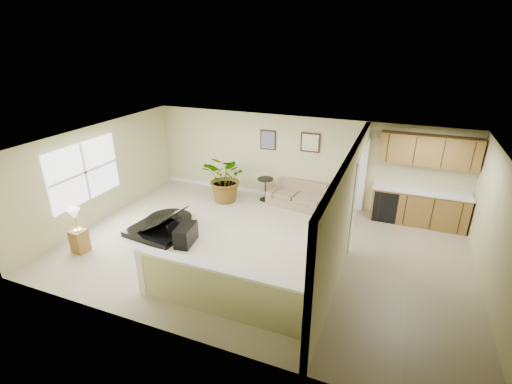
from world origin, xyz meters
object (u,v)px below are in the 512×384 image
at_px(piano, 160,211).
at_px(lamp_stand, 78,234).
at_px(small_plant, 341,213).
at_px(loveseat, 297,193).
at_px(accent_table, 265,186).
at_px(palm_plant, 227,179).
at_px(piano_bench, 186,235).

bearing_deg(piano, lamp_stand, -119.93).
bearing_deg(small_plant, piano, -152.25).
bearing_deg(loveseat, accent_table, -166.18).
bearing_deg(palm_plant, accent_table, 26.24).
xyz_separation_m(loveseat, lamp_stand, (-3.85, -4.32, 0.11)).
height_order(piano, loveseat, piano).
distance_m(loveseat, small_plant, 1.53).
height_order(piano, lamp_stand, piano).
bearing_deg(loveseat, piano, -124.79).
bearing_deg(small_plant, lamp_stand, -144.97).
bearing_deg(piano, accent_table, 63.82).
bearing_deg(piano_bench, palm_plant, 93.62).
height_order(palm_plant, lamp_stand, palm_plant).
bearing_deg(loveseat, lamp_stand, -122.38).
relative_size(accent_table, small_plant, 1.15).
relative_size(loveseat, palm_plant, 1.13).
xyz_separation_m(piano_bench, accent_table, (0.85, 3.06, 0.20)).
bearing_deg(lamp_stand, small_plant, 35.03).
relative_size(loveseat, lamp_stand, 1.62).
bearing_deg(piano_bench, accent_table, 74.48).
xyz_separation_m(piano, palm_plant, (0.76, 2.24, 0.16)).
xyz_separation_m(palm_plant, lamp_stand, (-1.88, -3.74, -0.26)).
distance_m(palm_plant, small_plant, 3.38).
relative_size(loveseat, accent_table, 2.53).
bearing_deg(palm_plant, piano_bench, -86.38).
height_order(small_plant, lamp_stand, lamp_stand).
xyz_separation_m(piano, lamp_stand, (-1.12, -1.50, -0.10)).
bearing_deg(piano, small_plant, 34.48).
relative_size(palm_plant, small_plant, 2.58).
bearing_deg(accent_table, loveseat, 4.50).
distance_m(piano, loveseat, 3.92).
height_order(piano_bench, accent_table, accent_table).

